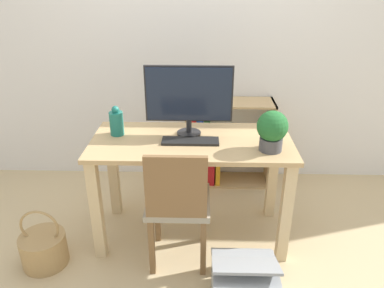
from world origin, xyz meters
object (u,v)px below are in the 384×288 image
monitor (189,96)px  chair (178,202)px  storage_box (244,285)px  bookshelf (213,147)px  vase (116,122)px  potted_plant (272,130)px  keyboard (190,141)px  basket (44,248)px

monitor → chair: (-0.06, -0.41, -0.56)m
storage_box → bookshelf: bearing=96.3°
vase → storage_box: (0.83, -0.70, -0.72)m
vase → potted_plant: size_ratio=0.80×
bookshelf → chair: bearing=-103.1°
keyboard → basket: size_ratio=0.89×
chair → basket: (-0.89, -0.03, -0.36)m
potted_plant → basket: 1.67m
potted_plant → bookshelf: 1.10m
keyboard → potted_plant: (0.50, -0.10, 0.13)m
monitor → vase: 0.52m
monitor → keyboard: (0.01, -0.13, -0.26)m
vase → basket: (-0.46, -0.41, -0.73)m
potted_plant → storage_box: potted_plant is taller
chair → storage_box: chair is taller
bookshelf → monitor: bearing=-106.1°
potted_plant → storage_box: (-0.17, -0.49, -0.77)m
keyboard → storage_box: size_ratio=0.89×
keyboard → vase: (-0.50, 0.11, 0.08)m
monitor → potted_plant: 0.58m
keyboard → chair: (-0.07, -0.27, -0.29)m
keyboard → storage_box: 0.94m
potted_plant → storage_box: 0.93m
storage_box → monitor: bearing=115.4°
keyboard → chair: bearing=-104.5°
monitor → basket: (-0.95, -0.43, -0.92)m
monitor → potted_plant: size_ratio=2.25×
potted_plant → basket: size_ratio=0.61×
potted_plant → monitor: bearing=155.6°
vase → chair: (0.43, -0.39, -0.38)m
keyboard → bookshelf: bearing=77.4°
keyboard → bookshelf: keyboard is taller
chair → storage_box: (0.40, -0.32, -0.35)m
bookshelf → basket: 1.60m
basket → storage_box: basket is taller
bookshelf → basket: bearing=-136.1°
monitor → keyboard: monitor is taller
potted_plant → bookshelf: size_ratio=0.33×
keyboard → bookshelf: size_ratio=0.48×
chair → basket: 0.96m
vase → storage_box: vase is taller
monitor → basket: 1.39m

